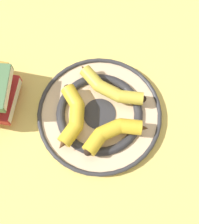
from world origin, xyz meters
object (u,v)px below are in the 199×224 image
Objects in this scene: banana_a at (73,116)px; decorative_bowl at (100,115)px; banana_b at (109,88)px; banana_c at (113,132)px.

decorative_bowl is at bearing -73.49° from banana_a.
banana_b is at bearing 156.61° from decorative_bowl.
decorative_bowl is 0.08m from banana_c.
banana_c reaches higher than banana_b.
banana_b reaches higher than decorative_bowl.
banana_c is at bearing -110.41° from banana_a.
banana_a is 0.12m from banana_b.
banana_a is (0.02, -0.07, 0.03)m from decorative_bowl.
banana_b is 1.07× the size of banana_c.
banana_a is 1.00× the size of banana_b.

